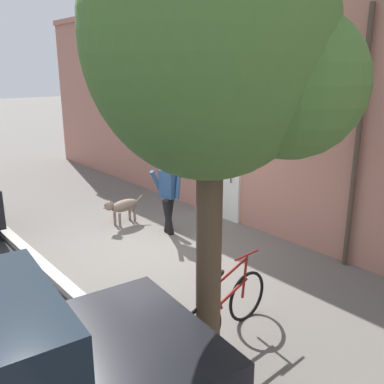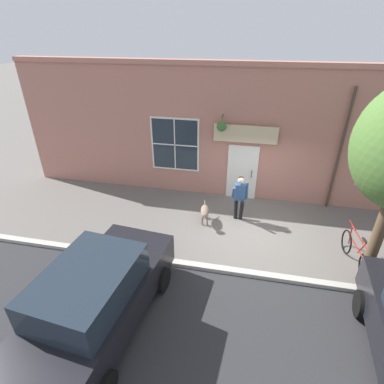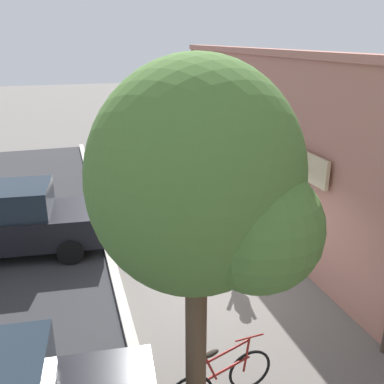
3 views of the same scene
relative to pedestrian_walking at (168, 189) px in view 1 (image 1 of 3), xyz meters
The scene contains 6 objects.
ground_plane 1.24m from the pedestrian_walking, 34.94° to the left, with size 90.00×90.00×0.00m, color #66605B.
storefront_facade 2.30m from the pedestrian_walking, 164.72° to the left, with size 0.95×18.00×4.86m.
pedestrian_walking is the anchor object (origin of this frame).
dog_on_leash 1.29m from the pedestrian_walking, 67.10° to the right, with size 1.11×0.39×0.64m.
street_tree_by_curb 4.78m from the pedestrian_walking, 61.34° to the left, with size 2.55×2.44×5.00m.
leaning_bicycle 3.70m from the pedestrian_walking, 64.44° to the left, with size 1.72×0.30×1.00m.
Camera 1 is at (4.29, 6.21, 3.29)m, focal length 40.00 mm.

